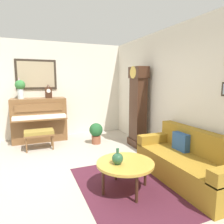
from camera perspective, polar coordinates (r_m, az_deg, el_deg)
ground_plane at (r=4.13m, az=-14.21°, el=-16.26°), size 6.40×6.00×0.10m
wall_left at (r=6.34m, az=-18.24°, el=5.93°), size 0.13×4.90×2.80m
wall_back at (r=4.71m, az=15.45°, el=5.09°), size 5.30×0.13×2.80m
area_rug at (r=3.45m, az=5.16°, el=-20.33°), size 2.10×1.50×0.01m
piano at (r=6.05m, az=-19.69°, el=-1.94°), size 0.87×1.44×1.20m
piano_bench at (r=5.31m, az=-19.75°, el=-5.63°), size 0.42×0.70×0.48m
grandfather_clock at (r=5.22m, az=7.27°, el=0.86°), size 0.52×0.34×2.03m
couch at (r=3.78m, az=20.59°, el=-13.04°), size 1.90×0.80×0.84m
coffee_table at (r=3.20m, az=3.74°, el=-14.35°), size 0.88×0.88×0.46m
mantel_clock at (r=5.98m, az=-17.40°, el=5.42°), size 0.13×0.18×0.38m
flower_vase at (r=5.95m, az=-24.33°, el=6.41°), size 0.26×0.26×0.58m
green_jug at (r=3.09m, az=1.56°, el=-12.86°), size 0.17×0.17×0.24m
potted_plant at (r=5.48m, az=-4.48°, el=-5.57°), size 0.36×0.36×0.56m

